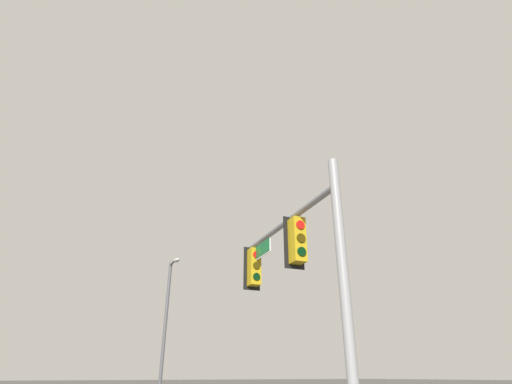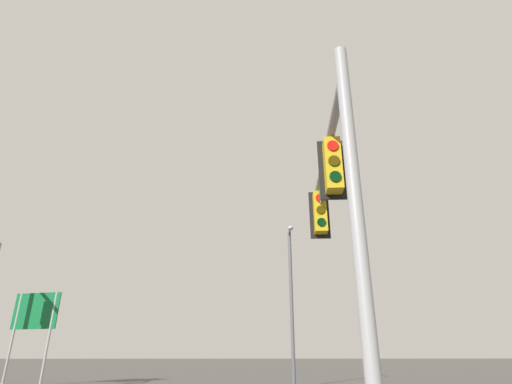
# 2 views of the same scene
# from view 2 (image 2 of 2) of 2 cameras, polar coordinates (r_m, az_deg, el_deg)

# --- Properties ---
(signal_pole_near) EXTENTS (5.16, 0.93, 6.17)m
(signal_pole_near) POSITION_cam_2_polar(r_m,az_deg,el_deg) (8.00, 10.98, -0.03)
(signal_pole_near) COLOR gray
(signal_pole_near) RESTS_ON ground_plane
(highway_sign) EXTENTS (0.83, 2.61, 4.51)m
(highway_sign) POSITION_cam_2_polar(r_m,az_deg,el_deg) (24.57, -29.12, -15.56)
(highway_sign) COLOR gray
(highway_sign) RESTS_ON ground_plane
(street_lamp) EXTENTS (1.90, 0.38, 7.80)m
(street_lamp) POSITION_cam_2_polar(r_m,az_deg,el_deg) (21.49, 5.07, -14.12)
(street_lamp) COLOR #4C4C51
(street_lamp) RESTS_ON ground_plane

